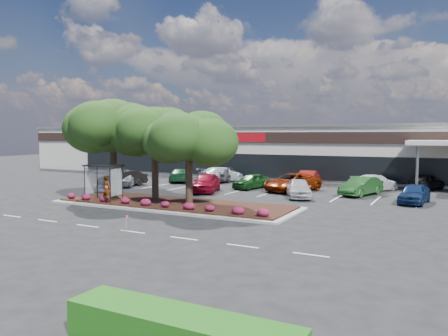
% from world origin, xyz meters
% --- Properties ---
extents(ground, '(160.00, 160.00, 0.00)m').
position_xyz_m(ground, '(0.00, 0.00, 0.00)').
color(ground, black).
rests_on(ground, ground).
extents(retail_store, '(80.40, 25.20, 6.25)m').
position_xyz_m(retail_store, '(0.06, 33.91, 3.15)').
color(retail_store, beige).
rests_on(retail_store, ground).
extents(landscape_island, '(18.00, 6.00, 0.26)m').
position_xyz_m(landscape_island, '(-2.00, 4.00, 0.12)').
color(landscape_island, '#9D9E99').
rests_on(landscape_island, ground).
extents(lane_markings, '(33.12, 20.06, 0.01)m').
position_xyz_m(lane_markings, '(-0.14, 10.42, 0.01)').
color(lane_markings, silver).
rests_on(lane_markings, ground).
extents(shrub_row, '(17.00, 0.80, 0.50)m').
position_xyz_m(shrub_row, '(-2.00, 1.90, 0.51)').
color(shrub_row, maroon).
rests_on(shrub_row, landscape_island).
extents(bus_shelter, '(2.75, 1.55, 2.59)m').
position_xyz_m(bus_shelter, '(-7.50, 2.95, 2.31)').
color(bus_shelter, black).
rests_on(bus_shelter, landscape_island).
extents(island_tree_west, '(7.20, 7.20, 7.89)m').
position_xyz_m(island_tree_west, '(-8.00, 4.50, 4.21)').
color(island_tree_west, '#18340E').
rests_on(island_tree_west, landscape_island).
extents(island_tree_mid, '(6.60, 6.60, 7.32)m').
position_xyz_m(island_tree_mid, '(-4.50, 5.20, 3.92)').
color(island_tree_mid, '#18340E').
rests_on(island_tree_mid, landscape_island).
extents(island_tree_east, '(5.80, 5.80, 6.50)m').
position_xyz_m(island_tree_east, '(-0.50, 3.70, 3.51)').
color(island_tree_east, '#18340E').
rests_on(island_tree_east, landscape_island).
extents(hedge_south_east, '(6.00, 1.30, 0.90)m').
position_xyz_m(hedge_south_east, '(10.00, -13.50, 0.45)').
color(hedge_south_east, '#134B11').
rests_on(hedge_south_east, ground).
extents(conifer_north_west, '(4.40, 4.40, 10.00)m').
position_xyz_m(conifer_north_west, '(-30.00, 46.00, 5.00)').
color(conifer_north_west, '#18340E').
rests_on(conifer_north_west, ground).
extents(person_waiting, '(0.81, 0.64, 1.96)m').
position_xyz_m(person_waiting, '(-6.17, 1.70, 1.24)').
color(person_waiting, '#594C47').
rests_on(person_waiting, landscape_island).
extents(survey_stake, '(0.08, 0.14, 0.94)m').
position_xyz_m(survey_stake, '(0.74, -4.39, 0.61)').
color(survey_stake, '#A27F55').
rests_on(survey_stake, ground).
extents(car_0, '(3.34, 5.06, 1.58)m').
position_xyz_m(car_0, '(-13.30, 11.75, 0.79)').
color(car_0, black).
rests_on(car_0, ground).
extents(car_1, '(3.01, 4.44, 1.40)m').
position_xyz_m(car_1, '(-12.99, 12.01, 0.70)').
color(car_1, silver).
rests_on(car_1, ground).
extents(car_2, '(3.44, 5.33, 1.69)m').
position_xyz_m(car_2, '(-3.74, 11.76, 0.84)').
color(car_2, maroon).
rests_on(car_2, ground).
extents(car_3, '(2.69, 4.52, 1.44)m').
position_xyz_m(car_3, '(-1.15, 15.78, 0.72)').
color(car_3, '#154418').
rests_on(car_3, ground).
extents(car_4, '(3.48, 4.93, 1.56)m').
position_xyz_m(car_4, '(4.70, 12.12, 0.78)').
color(car_4, silver).
rests_on(car_4, ground).
extents(car_5, '(4.74, 6.42, 1.62)m').
position_xyz_m(car_5, '(2.88, 15.79, 0.81)').
color(car_5, '#6E1E04').
rests_on(car_5, ground).
extents(car_6, '(3.10, 5.06, 1.57)m').
position_xyz_m(car_6, '(8.94, 15.81, 0.79)').
color(car_6, '#1C4B1D').
rests_on(car_6, ground).
extents(car_7, '(2.29, 4.56, 1.49)m').
position_xyz_m(car_7, '(13.25, 13.21, 0.75)').
color(car_7, navy).
rests_on(car_7, ground).
extents(car_9, '(3.89, 5.41, 1.46)m').
position_xyz_m(car_9, '(-10.41, 17.85, 0.73)').
color(car_9, '#164426').
rests_on(car_9, ground).
extents(car_10, '(2.49, 5.12, 1.68)m').
position_xyz_m(car_10, '(-6.36, 20.58, 0.84)').
color(car_10, '#4D4C52').
rests_on(car_10, ground).
extents(car_11, '(3.99, 6.06, 1.63)m').
position_xyz_m(car_11, '(-6.44, 19.74, 0.82)').
color(car_11, silver).
rests_on(car_11, ground).
extents(car_12, '(2.09, 4.69, 1.50)m').
position_xyz_m(car_12, '(2.82, 21.35, 0.75)').
color(car_12, maroon).
rests_on(car_12, ground).
extents(car_14, '(4.00, 5.60, 1.51)m').
position_xyz_m(car_14, '(9.51, 19.50, 0.75)').
color(car_14, white).
rests_on(car_14, ground).
extents(car_16, '(3.43, 4.73, 1.50)m').
position_xyz_m(car_16, '(13.61, 22.39, 0.75)').
color(car_16, black).
rests_on(car_16, ground).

